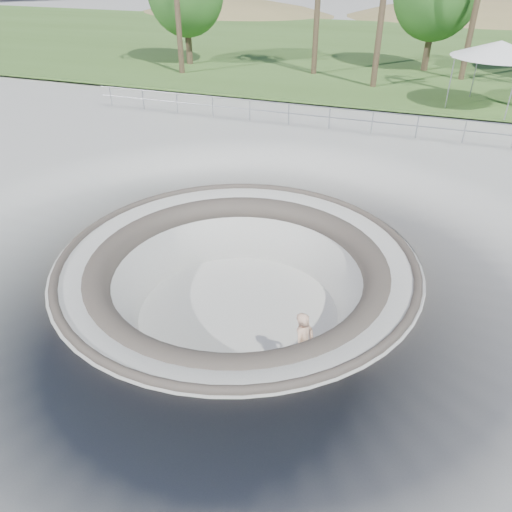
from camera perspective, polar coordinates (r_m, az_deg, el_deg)
name	(u,v)px	position (r m, az deg, el deg)	size (l,w,h in m)	color
ground	(237,258)	(14.26, -2.15, -0.24)	(180.00, 180.00, 0.00)	#B0AFAA
skate_bowl	(239,309)	(15.31, -2.01, -6.04)	(14.00, 14.00, 4.10)	#B0AFAA
grass_strip	(386,50)	(46.01, 14.64, 21.81)	(180.00, 36.00, 0.12)	#3C5D25
distant_hills	(431,82)	(69.91, 19.42, 18.22)	(103.20, 45.00, 28.60)	olive
safety_railing	(329,118)	(24.62, 8.39, 15.35)	(25.00, 0.06, 1.03)	#919299
skateboard	(302,372)	(13.37, 5.24, -13.07)	(0.82, 0.47, 0.08)	#99653D
skater	(303,345)	(12.72, 5.45, -10.04)	(0.68, 0.45, 1.87)	tan
canopy_white	(500,49)	(29.64, 26.09, 20.46)	(5.99, 5.99, 3.31)	#919299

